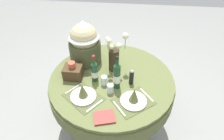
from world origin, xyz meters
name	(u,v)px	position (x,y,z in m)	size (l,w,h in m)	color
ground	(112,122)	(0.00, 0.00, 0.00)	(8.00, 8.00, 0.00)	gray
dining_table	(112,87)	(0.00, 0.00, 0.62)	(1.31, 1.31, 0.76)	#5B6638
place_setting_left	(83,94)	(-0.23, -0.29, 0.81)	(0.43, 0.42, 0.16)	#4E562F
place_setting_right	(134,98)	(0.23, -0.30, 0.81)	(0.43, 0.41, 0.16)	#4E562F
flower_vase	(114,56)	(0.01, 0.15, 0.93)	(0.23, 0.14, 0.43)	#332819
wine_bottle_left	(95,71)	(-0.16, -0.05, 0.88)	(0.07, 0.07, 0.31)	#194223
wine_bottle_centre	(117,76)	(0.06, -0.12, 0.90)	(0.07, 0.07, 0.37)	#194223
tumbler_near_right	(104,80)	(-0.06, -0.10, 0.81)	(0.06, 0.06, 0.10)	silver
tumbler_mid	(110,89)	(0.01, -0.20, 0.81)	(0.06, 0.06, 0.09)	silver
pepper_mill	(131,77)	(0.20, -0.06, 0.84)	(0.04, 0.04, 0.17)	black
book_on_table	(104,117)	(-0.01, -0.50, 0.77)	(0.18, 0.14, 0.02)	#99332D
gift_tub_back_left	(84,41)	(-0.32, 0.27, 1.02)	(0.35, 0.35, 0.50)	#474C2D
woven_basket_side_left	(73,72)	(-0.39, -0.03, 0.83)	(0.18, 0.16, 0.19)	#47331E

